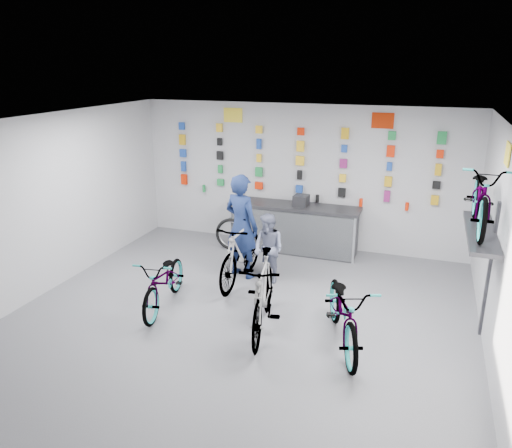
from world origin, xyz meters
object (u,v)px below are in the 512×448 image
at_px(bike_right, 344,311).
at_px(bike_left, 164,281).
at_px(bike_center, 263,294).
at_px(clerk, 241,226).
at_px(bike_service, 241,251).
at_px(counter, 293,229).
at_px(customer, 268,248).

bearing_deg(bike_right, bike_left, 156.94).
bearing_deg(bike_center, clerk, 108.91).
bearing_deg(bike_service, counter, 75.18).
xyz_separation_m(bike_center, customer, (-0.47, 1.69, 0.04)).
height_order(bike_service, customer, customer).
distance_m(bike_left, bike_right, 2.91).
height_order(counter, bike_service, bike_service).
bearing_deg(bike_left, counter, 58.31).
height_order(counter, bike_center, bike_center).
xyz_separation_m(counter, bike_center, (0.45, -3.31, 0.10)).
xyz_separation_m(counter, bike_right, (1.63, -3.30, 0.03)).
distance_m(counter, bike_left, 3.39).
height_order(bike_left, bike_center, bike_center).
xyz_separation_m(bike_center, clerk, (-1.01, 1.77, 0.38)).
relative_size(bike_center, bike_service, 1.00).
distance_m(bike_center, clerk, 2.07).
relative_size(counter, clerk, 1.40).
height_order(bike_right, clerk, clerk).
xyz_separation_m(bike_left, clerk, (0.71, 1.60, 0.50)).
xyz_separation_m(bike_left, bike_center, (1.72, -0.17, 0.13)).
bearing_deg(customer, bike_service, -131.31).
xyz_separation_m(bike_right, customer, (-1.65, 1.68, 0.11)).
bearing_deg(customer, bike_left, -104.18).
bearing_deg(clerk, counter, -91.08).
bearing_deg(bike_center, bike_left, 163.61).
bearing_deg(bike_left, clerk, 56.57).
xyz_separation_m(bike_left, bike_service, (0.80, 1.33, 0.12)).
height_order(bike_center, clerk, clerk).
distance_m(counter, clerk, 1.70).
bearing_deg(bike_center, bike_service, 110.86).
xyz_separation_m(counter, customer, (-0.02, -1.61, 0.14)).
distance_m(bike_left, bike_service, 1.55).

